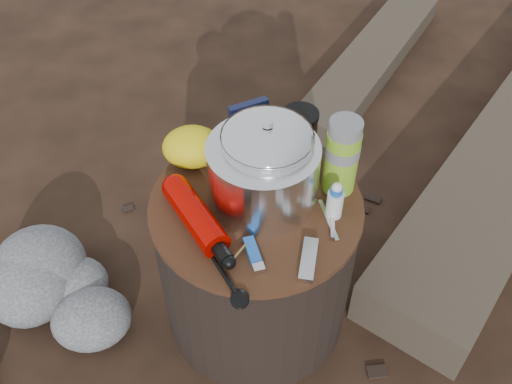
{
  "coord_description": "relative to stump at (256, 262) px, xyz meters",
  "views": [
    {
      "loc": [
        -0.05,
        -0.87,
        1.41
      ],
      "look_at": [
        0.0,
        0.0,
        0.48
      ],
      "focal_mm": 40.84,
      "sensor_mm": 36.0,
      "label": 1
    }
  ],
  "objects": [
    {
      "name": "stuff_sack",
      "position": [
        -0.14,
        0.15,
        0.27
      ],
      "size": [
        0.14,
        0.11,
        0.09
      ],
      "primitive_type": "ellipsoid",
      "color": "yellow",
      "rests_on": "stump"
    },
    {
      "name": "fuel_bottle",
      "position": [
        -0.13,
        -0.05,
        0.25
      ],
      "size": [
        0.18,
        0.26,
        0.06
      ],
      "primitive_type": null,
      "rotation": [
        0.0,
        0.0,
        0.49
      ],
      "color": "#B50500",
      "rests_on": "stump"
    },
    {
      "name": "lighter",
      "position": [
        -0.02,
        -0.14,
        0.23
      ],
      "size": [
        0.04,
        0.09,
        0.02
      ],
      "primitive_type": "cube",
      "rotation": [
        0.0,
        0.0,
        0.22
      ],
      "color": "blue",
      "rests_on": "stump"
    },
    {
      "name": "thermos",
      "position": [
        0.19,
        0.04,
        0.32
      ],
      "size": [
        0.08,
        0.08,
        0.19
      ],
      "primitive_type": "cylinder",
      "color": "#7FB227",
      "rests_on": "stump"
    },
    {
      "name": "ground",
      "position": [
        0.0,
        0.0,
        -0.22
      ],
      "size": [
        60.0,
        60.0,
        0.0
      ],
      "primitive_type": "plane",
      "color": "black",
      "rests_on": "ground"
    },
    {
      "name": "stump",
      "position": [
        0.0,
        0.0,
        0.0
      ],
      "size": [
        0.48,
        0.48,
        0.44
      ],
      "primitive_type": "cylinder",
      "color": "black",
      "rests_on": "ground"
    },
    {
      "name": "log_small",
      "position": [
        0.54,
        1.12,
        -0.18
      ],
      "size": [
        0.75,
        0.98,
        0.09
      ],
      "primitive_type": "cube",
      "rotation": [
        0.0,
        0.0,
        -0.6
      ],
      "color": "#40362C",
      "rests_on": "ground"
    },
    {
      "name": "pot_grabber",
      "position": [
        0.15,
        -0.06,
        0.23
      ],
      "size": [
        0.03,
        0.12,
        0.01
      ],
      "primitive_type": null,
      "rotation": [
        0.0,
        0.0,
        0.02
      ],
      "color": "silver",
      "rests_on": "stump"
    },
    {
      "name": "food_pouch",
      "position": [
        -0.0,
        0.2,
        0.28
      ],
      "size": [
        0.1,
        0.06,
        0.12
      ],
      "primitive_type": "cube",
      "rotation": [
        0.0,
        0.0,
        0.39
      ],
      "color": "#161D47",
      "rests_on": "stump"
    },
    {
      "name": "foil_windscreen",
      "position": [
        0.02,
        0.02,
        0.29
      ],
      "size": [
        0.24,
        0.24,
        0.15
      ],
      "primitive_type": "cylinder",
      "color": "white",
      "rests_on": "stump"
    },
    {
      "name": "multitool",
      "position": [
        0.1,
        -0.17,
        0.23
      ],
      "size": [
        0.05,
        0.11,
        0.02
      ],
      "primitive_type": "cube",
      "rotation": [
        0.0,
        0.0,
        -0.24
      ],
      "color": "silver",
      "rests_on": "stump"
    },
    {
      "name": "travel_mug",
      "position": [
        0.11,
        0.16,
        0.28
      ],
      "size": [
        0.08,
        0.08,
        0.12
      ],
      "primitive_type": "cylinder",
      "color": "black",
      "rests_on": "stump"
    },
    {
      "name": "squeeze_bottle",
      "position": [
        0.17,
        -0.04,
        0.26
      ],
      "size": [
        0.04,
        0.04,
        0.09
      ],
      "primitive_type": "cylinder",
      "color": "silver",
      "rests_on": "stump"
    },
    {
      "name": "spork",
      "position": [
        -0.08,
        -0.19,
        0.23
      ],
      "size": [
        0.09,
        0.15,
        0.01
      ],
      "primitive_type": null,
      "rotation": [
        0.0,
        0.0,
        0.45
      ],
      "color": "black",
      "rests_on": "stump"
    },
    {
      "name": "camping_pot",
      "position": [
        0.03,
        0.04,
        0.32
      ],
      "size": [
        0.19,
        0.19,
        0.19
      ],
      "primitive_type": "cylinder",
      "color": "white",
      "rests_on": "stump"
    }
  ]
}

